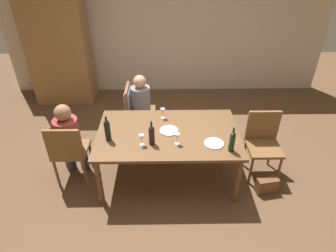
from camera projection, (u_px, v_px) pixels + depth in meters
The scene contains 18 objects.
ground_plane at pixel (168, 174), 4.20m from camera, with size 10.00×10.00×0.00m, color brown.
rear_room_partition at pixel (166, 26), 5.75m from camera, with size 6.40×0.12×2.70m, color beige.
armoire_cabinet at pixel (59, 47), 5.49m from camera, with size 1.18×0.62×2.18m.
dining_table at pixel (168, 137), 3.83m from camera, with size 1.84×1.13×0.73m.
chair_left_end at pixel (69, 150), 3.81m from camera, with size 0.44×0.44×0.92m.
chair_far_left at pixel (133, 106), 4.65m from camera, with size 0.46×0.44×0.92m.
chair_right_end at pixel (263, 140), 3.99m from camera, with size 0.44×0.44×0.92m.
person_woman_host at pixel (69, 137), 3.84m from camera, with size 0.31×0.36×1.15m.
person_man_bearded at pixel (143, 103), 4.62m from camera, with size 0.34×0.30×1.11m.
wine_bottle_tall_green at pixel (152, 135), 3.51m from camera, with size 0.07×0.07×0.32m.
wine_bottle_dark_red at pixel (232, 141), 3.40m from camera, with size 0.07×0.07×0.33m.
wine_bottle_short_olive at pixel (107, 130), 3.57m from camera, with size 0.07×0.07×0.34m.
wine_glass_near_left at pixel (177, 137), 3.53m from camera, with size 0.07×0.07×0.15m.
wine_glass_centre at pixel (142, 138), 3.51m from camera, with size 0.07×0.07×0.15m.
wine_glass_near_right at pixel (163, 111), 4.03m from camera, with size 0.07×0.07×0.15m.
dinner_plate_host at pixel (169, 131), 3.81m from camera, with size 0.24×0.24×0.01m, color white.
dinner_plate_guest_left at pixel (214, 143), 3.58m from camera, with size 0.24×0.24×0.01m, color white.
handbag at pixel (267, 185), 3.86m from camera, with size 0.28×0.12×0.22m, color brown.
Camera 1 is at (-0.05, -3.10, 2.91)m, focal length 31.30 mm.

